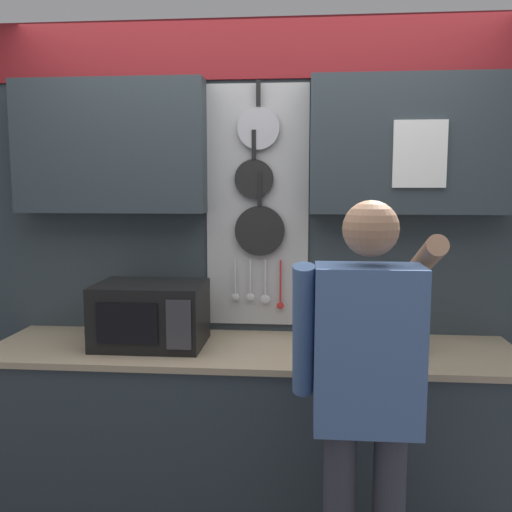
{
  "coord_description": "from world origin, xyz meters",
  "views": [
    {
      "loc": [
        0.26,
        -2.67,
        1.67
      ],
      "look_at": [
        0.0,
        0.22,
        1.31
      ],
      "focal_mm": 40.0,
      "sensor_mm": 36.0,
      "label": 1
    }
  ],
  "objects_px": {
    "utensil_crock": "(339,335)",
    "person": "(367,383)",
    "microwave": "(151,314)",
    "knife_block": "(400,332)"
  },
  "relations": [
    {
      "from": "utensil_crock",
      "to": "person",
      "type": "bearing_deg",
      "value": -84.65
    },
    {
      "from": "knife_block",
      "to": "utensil_crock",
      "type": "relative_size",
      "value": 0.75
    },
    {
      "from": "utensil_crock",
      "to": "person",
      "type": "distance_m",
      "value": 0.66
    },
    {
      "from": "microwave",
      "to": "utensil_crock",
      "type": "height_order",
      "value": "utensil_crock"
    },
    {
      "from": "microwave",
      "to": "person",
      "type": "distance_m",
      "value": 1.18
    },
    {
      "from": "utensil_crock",
      "to": "microwave",
      "type": "bearing_deg",
      "value": -179.89
    },
    {
      "from": "microwave",
      "to": "person",
      "type": "height_order",
      "value": "person"
    },
    {
      "from": "utensil_crock",
      "to": "knife_block",
      "type": "bearing_deg",
      "value": -0.35
    },
    {
      "from": "utensil_crock",
      "to": "person",
      "type": "height_order",
      "value": "person"
    },
    {
      "from": "microwave",
      "to": "knife_block",
      "type": "bearing_deg",
      "value": -0.0
    }
  ]
}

